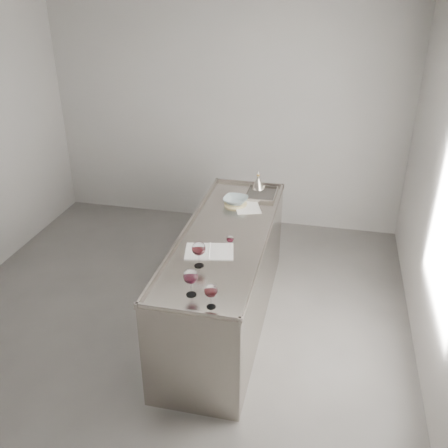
% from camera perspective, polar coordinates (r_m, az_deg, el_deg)
% --- Properties ---
extents(room_shell, '(4.54, 5.04, 2.84)m').
position_cam_1_polar(room_shell, '(4.11, -7.58, 3.38)').
color(room_shell, '#52504D').
rests_on(room_shell, ground).
extents(counter, '(0.77, 2.42, 0.97)m').
position_cam_1_polar(counter, '(4.68, 0.17, -6.16)').
color(counter, gray).
rests_on(counter, ground).
extents(wine_glass_left, '(0.11, 0.11, 0.22)m').
position_cam_1_polar(wine_glass_left, '(3.89, -2.91, -2.88)').
color(wine_glass_left, white).
rests_on(wine_glass_left, counter).
extents(wine_glass_middle, '(0.11, 0.11, 0.21)m').
position_cam_1_polar(wine_glass_middle, '(3.56, -3.83, -6.08)').
color(wine_glass_middle, white).
rests_on(wine_glass_middle, counter).
extents(wine_glass_right, '(0.09, 0.09, 0.18)m').
position_cam_1_polar(wine_glass_right, '(3.44, -1.51, -7.69)').
color(wine_glass_right, white).
rests_on(wine_glass_right, counter).
extents(wine_glass_small, '(0.06, 0.06, 0.13)m').
position_cam_1_polar(wine_glass_small, '(4.16, 0.71, -1.78)').
color(wine_glass_small, white).
rests_on(wine_glass_small, counter).
extents(notebook, '(0.45, 0.35, 0.02)m').
position_cam_1_polar(notebook, '(4.15, -1.68, -3.16)').
color(notebook, white).
rests_on(notebook, counter).
extents(loose_paper_top, '(0.33, 0.39, 0.00)m').
position_cam_1_polar(loose_paper_top, '(4.94, 2.68, 1.99)').
color(loose_paper_top, silver).
rests_on(loose_paper_top, counter).
extents(trivet, '(0.28, 0.28, 0.02)m').
position_cam_1_polar(trivet, '(4.98, 1.33, 2.32)').
color(trivet, '#CBBB83').
rests_on(trivet, counter).
extents(ceramic_bowl, '(0.26, 0.26, 0.06)m').
position_cam_1_polar(ceramic_bowl, '(4.97, 1.34, 2.73)').
color(ceramic_bowl, '#8C9FA3').
rests_on(ceramic_bowl, trivet).
extents(wine_funnel, '(0.14, 0.14, 0.20)m').
position_cam_1_polar(wine_funnel, '(5.35, 3.91, 4.67)').
color(wine_funnel, '#ABA598').
rests_on(wine_funnel, counter).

